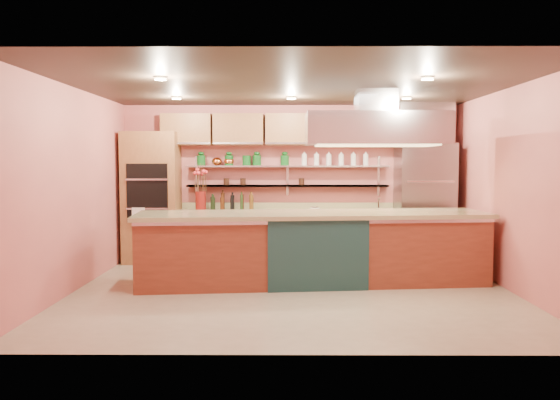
{
  "coord_description": "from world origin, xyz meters",
  "views": [
    {
      "loc": [
        -0.12,
        -7.41,
        1.78
      ],
      "look_at": [
        -0.18,
        1.0,
        1.19
      ],
      "focal_mm": 35.0,
      "sensor_mm": 36.0,
      "label": 1
    }
  ],
  "objects_px": {
    "island": "(313,248)",
    "copper_kettle": "(217,161)",
    "refrigerator": "(424,203)",
    "flower_vase": "(201,201)",
    "kitchen_scale": "(315,208)",
    "green_canister": "(247,161)"
  },
  "relations": [
    {
      "from": "island",
      "to": "green_canister",
      "type": "height_order",
      "value": "green_canister"
    },
    {
      "from": "island",
      "to": "copper_kettle",
      "type": "distance_m",
      "value": 2.77
    },
    {
      "from": "kitchen_scale",
      "to": "copper_kettle",
      "type": "distance_m",
      "value": 1.94
    },
    {
      "from": "refrigerator",
      "to": "flower_vase",
      "type": "bearing_deg",
      "value": 179.85
    },
    {
      "from": "kitchen_scale",
      "to": "copper_kettle",
      "type": "height_order",
      "value": "copper_kettle"
    },
    {
      "from": "island",
      "to": "green_canister",
      "type": "bearing_deg",
      "value": 114.76
    },
    {
      "from": "flower_vase",
      "to": "kitchen_scale",
      "type": "relative_size",
      "value": 2.17
    },
    {
      "from": "flower_vase",
      "to": "kitchen_scale",
      "type": "height_order",
      "value": "flower_vase"
    },
    {
      "from": "refrigerator",
      "to": "green_canister",
      "type": "distance_m",
      "value": 3.23
    },
    {
      "from": "island",
      "to": "flower_vase",
      "type": "distance_m",
      "value": 2.56
    },
    {
      "from": "green_canister",
      "to": "refrigerator",
      "type": "bearing_deg",
      "value": -4.2
    },
    {
      "from": "refrigerator",
      "to": "kitchen_scale",
      "type": "height_order",
      "value": "refrigerator"
    },
    {
      "from": "island",
      "to": "kitchen_scale",
      "type": "height_order",
      "value": "island"
    },
    {
      "from": "copper_kettle",
      "to": "refrigerator",
      "type": "bearing_deg",
      "value": -3.59
    },
    {
      "from": "green_canister",
      "to": "copper_kettle",
      "type": "bearing_deg",
      "value": 180.0
    },
    {
      "from": "kitchen_scale",
      "to": "green_canister",
      "type": "relative_size",
      "value": 0.87
    },
    {
      "from": "refrigerator",
      "to": "island",
      "type": "bearing_deg",
      "value": -141.62
    },
    {
      "from": "refrigerator",
      "to": "green_canister",
      "type": "relative_size",
      "value": 11.94
    },
    {
      "from": "refrigerator",
      "to": "island",
      "type": "xyz_separation_m",
      "value": [
        -2.04,
        -1.62,
        -0.53
      ]
    },
    {
      "from": "island",
      "to": "kitchen_scale",
      "type": "xyz_separation_m",
      "value": [
        0.12,
        1.63,
        0.45
      ]
    },
    {
      "from": "refrigerator",
      "to": "island",
      "type": "distance_m",
      "value": 2.66
    },
    {
      "from": "kitchen_scale",
      "to": "green_canister",
      "type": "xyz_separation_m",
      "value": [
        -1.21,
        0.22,
        0.83
      ]
    }
  ]
}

